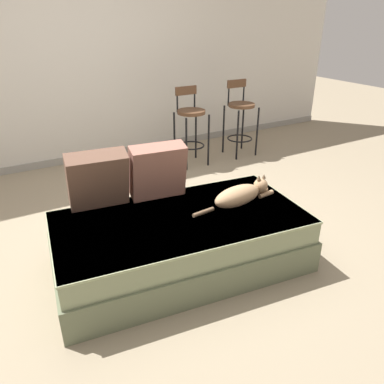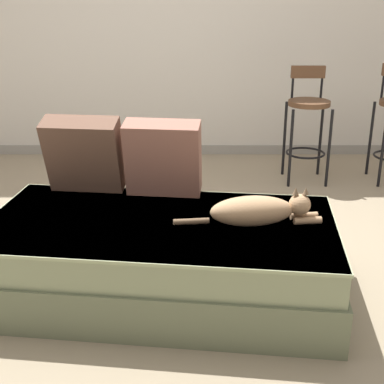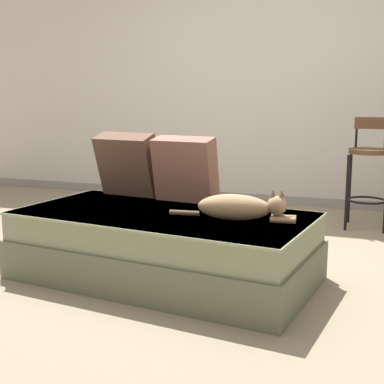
{
  "view_description": "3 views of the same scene",
  "coord_description": "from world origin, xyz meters",
  "px_view_note": "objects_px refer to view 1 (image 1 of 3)",
  "views": [
    {
      "loc": [
        -1.08,
        -2.47,
        1.73
      ],
      "look_at": [
        0.15,
        -0.3,
        0.54
      ],
      "focal_mm": 35.0,
      "sensor_mm": 36.0,
      "label": 1
    },
    {
      "loc": [
        0.16,
        -2.89,
        1.52
      ],
      "look_at": [
        0.15,
        -0.3,
        0.54
      ],
      "focal_mm": 50.0,
      "sensor_mm": 36.0,
      "label": 2
    },
    {
      "loc": [
        1.27,
        -3.33,
        1.11
      ],
      "look_at": [
        0.15,
        -0.3,
        0.54
      ],
      "focal_mm": 50.0,
      "sensor_mm": 36.0,
      "label": 3
    }
  ],
  "objects_px": {
    "cat": "(241,195)",
    "bar_stool_by_doorway": "(240,115)",
    "throw_pillow_corner": "(98,180)",
    "couch": "(181,241)",
    "throw_pillow_middle": "(157,171)",
    "bar_stool_near_window": "(191,122)"
  },
  "relations": [
    {
      "from": "cat",
      "to": "bar_stool_by_doorway",
      "type": "relative_size",
      "value": 0.77
    },
    {
      "from": "bar_stool_by_doorway",
      "to": "throw_pillow_corner",
      "type": "bearing_deg",
      "value": -148.7
    },
    {
      "from": "couch",
      "to": "cat",
      "type": "distance_m",
      "value": 0.57
    },
    {
      "from": "throw_pillow_middle",
      "to": "bar_stool_by_doorway",
      "type": "relative_size",
      "value": 0.46
    },
    {
      "from": "bar_stool_near_window",
      "to": "bar_stool_by_doorway",
      "type": "distance_m",
      "value": 0.75
    },
    {
      "from": "throw_pillow_middle",
      "to": "throw_pillow_corner",
      "type": "bearing_deg",
      "value": 173.29
    },
    {
      "from": "cat",
      "to": "throw_pillow_corner",
      "type": "bearing_deg",
      "value": 153.62
    },
    {
      "from": "throw_pillow_corner",
      "to": "cat",
      "type": "bearing_deg",
      "value": -26.38
    },
    {
      "from": "couch",
      "to": "bar_stool_by_doorway",
      "type": "xyz_separation_m",
      "value": [
        1.86,
        1.83,
        0.32
      ]
    },
    {
      "from": "cat",
      "to": "couch",
      "type": "bearing_deg",
      "value": 175.03
    },
    {
      "from": "couch",
      "to": "cat",
      "type": "relative_size",
      "value": 2.56
    },
    {
      "from": "throw_pillow_middle",
      "to": "bar_stool_near_window",
      "type": "relative_size",
      "value": 0.47
    },
    {
      "from": "bar_stool_by_doorway",
      "to": "couch",
      "type": "bearing_deg",
      "value": -135.48
    },
    {
      "from": "throw_pillow_corner",
      "to": "bar_stool_by_doorway",
      "type": "bearing_deg",
      "value": 31.3
    },
    {
      "from": "couch",
      "to": "cat",
      "type": "xyz_separation_m",
      "value": [
        0.49,
        -0.04,
        0.28
      ]
    },
    {
      "from": "throw_pillow_corner",
      "to": "bar_stool_by_doorway",
      "type": "xyz_separation_m",
      "value": [
        2.31,
        1.41,
        -0.11
      ]
    },
    {
      "from": "cat",
      "to": "bar_stool_near_window",
      "type": "bearing_deg",
      "value": 71.59
    },
    {
      "from": "throw_pillow_corner",
      "to": "bar_stool_near_window",
      "type": "height_order",
      "value": "bar_stool_near_window"
    },
    {
      "from": "throw_pillow_middle",
      "to": "bar_stool_by_doorway",
      "type": "distance_m",
      "value": 2.37
    },
    {
      "from": "bar_stool_near_window",
      "to": "throw_pillow_corner",
      "type": "bearing_deg",
      "value": -138.08
    },
    {
      "from": "throw_pillow_middle",
      "to": "bar_stool_near_window",
      "type": "bearing_deg",
      "value": 52.57
    },
    {
      "from": "bar_stool_by_doorway",
      "to": "cat",
      "type": "bearing_deg",
      "value": -126.18
    }
  ]
}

